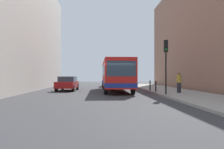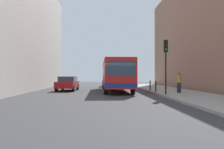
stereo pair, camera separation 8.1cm
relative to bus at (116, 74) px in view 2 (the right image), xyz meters
name	(u,v)px [view 2 (the right image)]	position (x,y,z in m)	size (l,w,h in m)	color
ground_plane	(117,95)	(-0.19, -4.48, -1.73)	(80.00, 80.00, 0.00)	#38383A
sidewalk	(182,94)	(5.21, -4.48, -1.65)	(4.40, 40.00, 0.15)	#9E9991
bus	(116,74)	(0.00, 0.00, 0.00)	(2.59, 11.03, 3.00)	red
car_beside_bus	(68,83)	(-4.97, 0.85, -0.94)	(1.99, 4.46, 1.48)	maroon
car_behind_bus	(109,81)	(-0.35, 9.38, -0.94)	(1.99, 4.46, 1.48)	navy
traffic_light	(166,56)	(3.36, -6.04, 1.28)	(0.28, 0.33, 4.10)	black
bollard_near	(156,86)	(3.26, -3.38, -1.10)	(0.11, 0.11, 0.95)	black
bollard_mid	(150,85)	(3.26, -1.18, -1.10)	(0.11, 0.11, 0.95)	black
pedestrian_near_signal	(179,82)	(4.91, -4.52, -0.72)	(0.38, 0.38, 1.71)	#26262D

